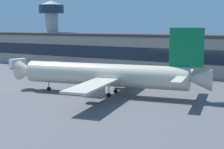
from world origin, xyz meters
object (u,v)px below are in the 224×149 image
at_px(airliner, 107,75).
at_px(control_tower, 52,24).
at_px(pushback_tractor, 122,75).
at_px(catering_truck, 17,63).
at_px(fuel_truck, 54,66).

bearing_deg(airliner, control_tower, 140.79).
bearing_deg(control_tower, pushback_tractor, -25.03).
height_order(pushback_tractor, catering_truck, catering_truck).
distance_m(airliner, fuel_truck, 55.24).
xyz_separation_m(airliner, catering_truck, (-63.36, 28.59, -3.12)).
distance_m(pushback_tractor, catering_truck, 52.73).
bearing_deg(control_tower, catering_truck, -89.99).
height_order(airliner, pushback_tractor, airliner).
relative_size(airliner, fuel_truck, 6.34).
distance_m(pushback_tractor, fuel_truck, 34.83).
xyz_separation_m(pushback_tractor, catering_truck, (-52.70, 1.49, 1.24)).
bearing_deg(pushback_tractor, control_tower, 154.97).
height_order(airliner, fuel_truck, airliner).
distance_m(control_tower, fuel_truck, 32.05).
height_order(catering_truck, fuel_truck, catering_truck).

